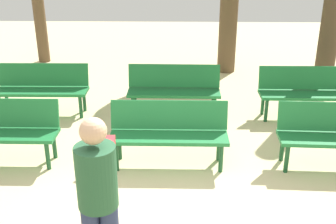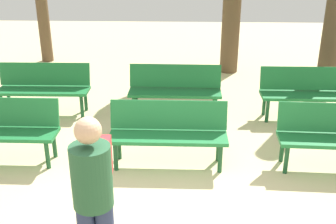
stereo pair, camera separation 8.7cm
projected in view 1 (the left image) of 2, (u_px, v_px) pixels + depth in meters
bench_r0_c0 at (0, 128)px, 5.77m from camera, size 1.60×0.49×0.87m
bench_r0_c1 at (169, 130)px, 5.70m from camera, size 1.60×0.48×0.87m
bench_r1_c0 at (42, 86)px, 7.36m from camera, size 1.61×0.50×0.87m
bench_r1_c1 at (174, 87)px, 7.30m from camera, size 1.60×0.49×0.87m
bench_r1_c2 at (306, 89)px, 7.20m from camera, size 1.60×0.48×0.87m
tree_1 at (333, 11)px, 7.92m from camera, size 0.37×0.37×3.24m
visitor_with_backpack at (98, 194)px, 3.53m from camera, size 0.36×0.54×1.65m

